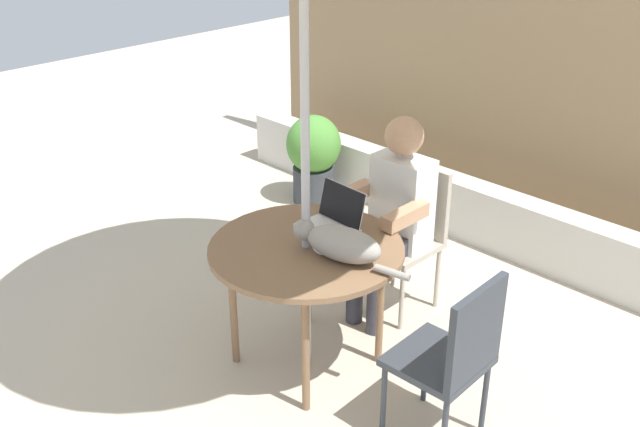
{
  "coord_description": "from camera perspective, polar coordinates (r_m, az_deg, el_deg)",
  "views": [
    {
      "loc": [
        2.39,
        -2.3,
        2.54
      ],
      "look_at": [
        0.0,
        0.1,
        0.87
      ],
      "focal_mm": 41.63,
      "sensor_mm": 36.0,
      "label": 1
    }
  ],
  "objects": [
    {
      "name": "potted_plant_near_fence",
      "position": [
        5.82,
        -0.49,
        4.52
      ],
      "size": [
        0.43,
        0.43,
        0.71
      ],
      "color": "#33383D",
      "rests_on": "ground"
    },
    {
      "name": "person_seated",
      "position": [
        4.26,
        5.68,
        0.35
      ],
      "size": [
        0.48,
        0.48,
        1.23
      ],
      "color": "white",
      "rests_on": "ground"
    },
    {
      "name": "patio_table",
      "position": [
        3.81,
        -1.06,
        -3.32
      ],
      "size": [
        1.01,
        1.01,
        0.72
      ],
      "color": "brown",
      "rests_on": "ground"
    },
    {
      "name": "planter_wall_low",
      "position": [
        5.32,
        13.4,
        -0.48
      ],
      "size": [
        4.88,
        0.2,
        0.42
      ],
      "primitive_type": "cube",
      "color": "beige",
      "rests_on": "ground"
    },
    {
      "name": "laptop",
      "position": [
        3.95,
        1.15,
        -0.19
      ],
      "size": [
        0.31,
        0.26,
        0.21
      ],
      "color": "silver",
      "rests_on": "patio_table"
    },
    {
      "name": "chair_empty",
      "position": [
        3.42,
        10.32,
        -10.43
      ],
      "size": [
        0.41,
        0.41,
        0.89
      ],
      "color": "#33383F",
      "rests_on": "ground"
    },
    {
      "name": "chair_occupied",
      "position": [
        4.44,
        6.88,
        -1.0
      ],
      "size": [
        0.4,
        0.4,
        0.89
      ],
      "color": "#B2A899",
      "rests_on": "ground"
    },
    {
      "name": "fence_back",
      "position": [
        5.58,
        17.52,
        7.63
      ],
      "size": [
        5.42,
        0.08,
        1.75
      ],
      "primitive_type": "cube",
      "color": "#937756",
      "rests_on": "ground"
    },
    {
      "name": "cat",
      "position": [
        3.63,
        1.48,
        -2.31
      ],
      "size": [
        0.65,
        0.28,
        0.17
      ],
      "color": "gray",
      "rests_on": "patio_table"
    },
    {
      "name": "ground_plane",
      "position": [
        4.18,
        -0.99,
        -11.22
      ],
      "size": [
        14.0,
        14.0,
        0.0
      ],
      "primitive_type": "plane",
      "color": "beige"
    }
  ]
}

